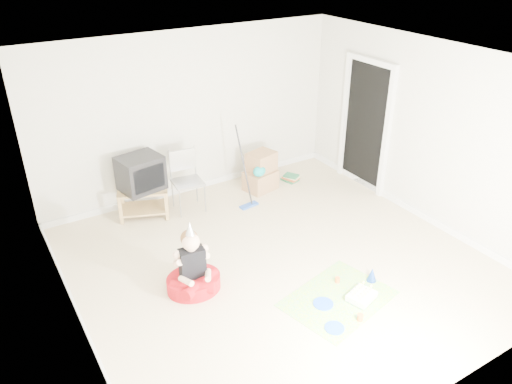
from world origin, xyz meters
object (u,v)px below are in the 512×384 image
folding_chair (188,182)px  cardboard_boxes (261,172)px  tv_stand (144,200)px  birthday_cake (361,297)px  seated_woman (193,275)px  crt_tv (141,173)px

folding_chair → cardboard_boxes: bearing=0.2°
tv_stand → birthday_cake: 3.53m
folding_chair → seated_woman: bearing=-113.2°
crt_tv → seated_woman: 2.06m
folding_chair → cardboard_boxes: folding_chair is taller
tv_stand → cardboard_boxes: size_ratio=1.32×
folding_chair → cardboard_boxes: (1.31, 0.01, -0.16)m
tv_stand → folding_chair: folding_chair is taller
seated_woman → birthday_cake: bearing=-37.3°
cardboard_boxes → seated_woman: size_ratio=0.68×
tv_stand → birthday_cake: bearing=-65.4°
seated_woman → crt_tv: bearing=86.4°
folding_chair → seated_woman: (-0.77, -1.81, -0.26)m
tv_stand → crt_tv: (0.00, 0.00, 0.44)m
tv_stand → folding_chair: bearing=-16.0°
crt_tv → birthday_cake: 3.59m
cardboard_boxes → seated_woman: seated_woman is taller
tv_stand → seated_woman: seated_woman is taller
folding_chair → birthday_cake: folding_chair is taller
folding_chair → birthday_cake: size_ratio=2.55×
folding_chair → seated_woman: size_ratio=1.02×
folding_chair → birthday_cake: (0.81, -3.02, -0.42)m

